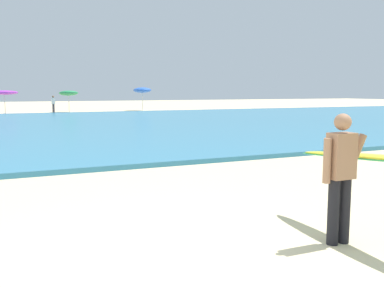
# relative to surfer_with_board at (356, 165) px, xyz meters

# --- Properties ---
(ground_plane) EXTENTS (160.00, 160.00, 0.00)m
(ground_plane) POSITION_rel_surfer_with_board_xyz_m (-2.21, 0.09, -1.04)
(ground_plane) COLOR beige
(sea) EXTENTS (120.00, 28.00, 0.14)m
(sea) POSITION_rel_surfer_with_board_xyz_m (-2.21, 20.31, -0.97)
(sea) COLOR teal
(sea) RESTS_ON ground
(surfer_with_board) EXTENTS (0.96, 2.86, 1.73)m
(surfer_with_board) POSITION_rel_surfer_with_board_xyz_m (0.00, 0.00, 0.00)
(surfer_with_board) COLOR black
(surfer_with_board) RESTS_ON ground
(beach_umbrella_1) EXTENTS (2.25, 2.25, 2.07)m
(beach_umbrella_1) POSITION_rel_surfer_with_board_xyz_m (-3.84, 36.15, 0.81)
(beach_umbrella_1) COLOR beige
(beach_umbrella_1) RESTS_ON ground
(beach_umbrella_2) EXTENTS (1.76, 1.79, 2.09)m
(beach_umbrella_2) POSITION_rel_surfer_with_board_xyz_m (1.71, 37.33, 0.74)
(beach_umbrella_2) COLOR beige
(beach_umbrella_2) RESTS_ON ground
(beach_umbrella_3) EXTENTS (1.79, 1.80, 2.35)m
(beach_umbrella_3) POSITION_rel_surfer_with_board_xyz_m (8.99, 37.48, 1.02)
(beach_umbrella_3) COLOR beige
(beach_umbrella_3) RESTS_ON ground
(beachgoer_near_row_left) EXTENTS (0.32, 0.20, 1.58)m
(beachgoer_near_row_left) POSITION_rel_surfer_with_board_xyz_m (0.11, 35.56, -0.19)
(beachgoer_near_row_left) COLOR #383842
(beachgoer_near_row_left) RESTS_ON ground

